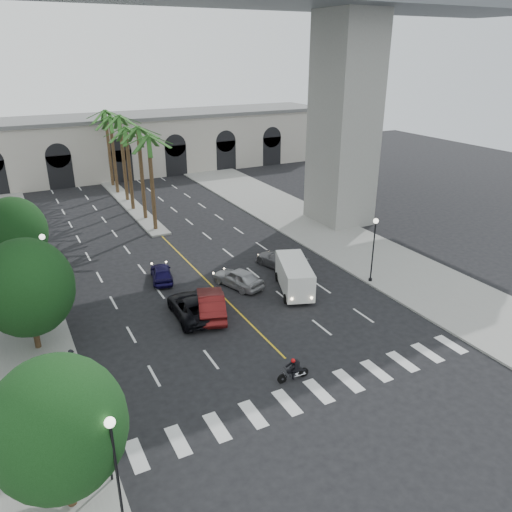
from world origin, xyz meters
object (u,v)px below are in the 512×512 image
Objects in this scene: lamp_post_left_near at (116,465)px; pedestrian_a at (73,364)px; lamp_post_right at (374,245)px; traffic_signal_near at (106,436)px; motorcycle_rider at (294,370)px; cargo_van at (294,276)px; car_a at (238,278)px; car_e at (162,273)px; car_d at (281,260)px; lamp_post_left_far at (47,263)px; car_c at (192,307)px; traffic_signal_far at (88,382)px; car_b at (211,304)px.

pedestrian_a is (-0.10, 10.59, -2.15)m from lamp_post_left_near.
lamp_post_right is 1.47× the size of traffic_signal_near.
cargo_van reaches higher than motorcycle_rider.
car_a is 1.12× the size of car_e.
car_a is (2.43, 12.20, 0.11)m from motorcycle_rider.
car_a is at bearing 52.56° from lamp_post_left_near.
motorcycle_rider is 0.50× the size of car_e.
lamp_post_right is 2.91× the size of pedestrian_a.
car_a is 2.37× the size of pedestrian_a.
lamp_post_right reaches higher than car_d.
lamp_post_left_far is 1.00× the size of car_c.
lamp_post_left_near is 12.15m from motorcycle_rider.
car_d is at bearing 34.52° from traffic_signal_far.
traffic_signal_far is at bearing 47.15° from car_c.
lamp_post_right is 6.64m from cargo_van.
motorcycle_rider is 0.45× the size of car_a.
cargo_van reaches higher than car_d.
motorcycle_rider is 16.20m from car_e.
car_e is (8.14, 14.52, -1.85)m from traffic_signal_far.
lamp_post_right reaches higher than pedestrian_a.
lamp_post_right is at bearing 15.98° from traffic_signal_far.
car_c is at bearing 44.07° from traffic_signal_far.
car_b is (9.57, 14.04, -2.37)m from lamp_post_left_near.
traffic_signal_near is 0.68× the size of car_c.
traffic_signal_far is at bearing 57.18° from car_b.
lamp_post_left_near is at bearing -95.52° from pedestrian_a.
lamp_post_left_near is 1.47× the size of traffic_signal_near.
lamp_post_left_near is 6.54m from traffic_signal_far.
lamp_post_left_far is at bearing 90.40° from traffic_signal_far.
traffic_signal_near is 0.71× the size of car_b.
cargo_van is at bearing 122.35° from car_a.
car_a is 6.24m from car_e.
lamp_post_left_far reaches higher than car_c.
lamp_post_left_far is 13.94m from car_a.
lamp_post_right is at bearing 117.28° from car_d.
cargo_van is at bearing 35.98° from traffic_signal_near.
pedestrian_a is (-0.20, 4.09, -1.44)m from traffic_signal_far.
pedestrian_a is (-16.72, -3.91, -0.23)m from cargo_van.
lamp_post_left_near is at bearing 33.32° from car_a.
traffic_signal_near is 0.84× the size of car_a.
car_d is (17.95, -2.22, -2.49)m from lamp_post_left_far.
car_c is at bearing 55.51° from traffic_signal_near.
car_b is at bearing 38.54° from traffic_signal_far.
car_e is at bearing 151.15° from lamp_post_right.
traffic_signal_near is at bearing -155.18° from lamp_post_right.
lamp_post_left_far is 24.16m from lamp_post_right.
traffic_signal_far is 0.72× the size of car_d.
car_c reaches higher than car_d.
car_c is 9.24m from pedestrian_a.
lamp_post_left_far is (0.00, 21.00, 0.00)m from lamp_post_left_near.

